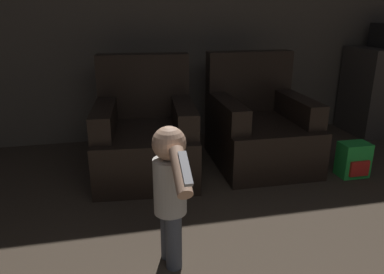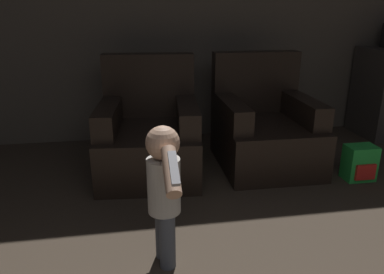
{
  "view_description": "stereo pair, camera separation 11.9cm",
  "coord_description": "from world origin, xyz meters",
  "px_view_note": "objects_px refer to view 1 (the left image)",
  "views": [
    {
      "loc": [
        -0.6,
        0.62,
        1.33
      ],
      "look_at": [
        -0.09,
        2.94,
        0.51
      ],
      "focal_mm": 35.0,
      "sensor_mm": 36.0,
      "label": 1
    },
    {
      "loc": [
        -0.49,
        0.6,
        1.33
      ],
      "look_at": [
        -0.09,
        2.94,
        0.51
      ],
      "focal_mm": 35.0,
      "sensor_mm": 36.0,
      "label": 2
    }
  ],
  "objects_px": {
    "armchair_right": "(259,128)",
    "person_toddler": "(170,187)",
    "armchair_left": "(145,136)",
    "toy_backpack": "(353,160)"
  },
  "relations": [
    {
      "from": "armchair_right",
      "to": "person_toddler",
      "type": "distance_m",
      "value": 1.63
    },
    {
      "from": "armchair_left",
      "to": "person_toddler",
      "type": "xyz_separation_m",
      "value": [
        0.01,
        -1.27,
        0.15
      ]
    },
    {
      "from": "person_toddler",
      "to": "toy_backpack",
      "type": "relative_size",
      "value": 2.73
    },
    {
      "from": "toy_backpack",
      "to": "armchair_left",
      "type": "bearing_deg",
      "value": 163.97
    },
    {
      "from": "armchair_right",
      "to": "toy_backpack",
      "type": "relative_size",
      "value": 3.32
    },
    {
      "from": "person_toddler",
      "to": "armchair_left",
      "type": "bearing_deg",
      "value": -8.41
    },
    {
      "from": "armchair_right",
      "to": "toy_backpack",
      "type": "height_order",
      "value": "armchair_right"
    },
    {
      "from": "armchair_left",
      "to": "toy_backpack",
      "type": "xyz_separation_m",
      "value": [
        1.66,
        -0.48,
        -0.18
      ]
    },
    {
      "from": "armchair_left",
      "to": "armchair_right",
      "type": "distance_m",
      "value": 1.01
    },
    {
      "from": "armchair_left",
      "to": "armchair_right",
      "type": "bearing_deg",
      "value": 5.32
    }
  ]
}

